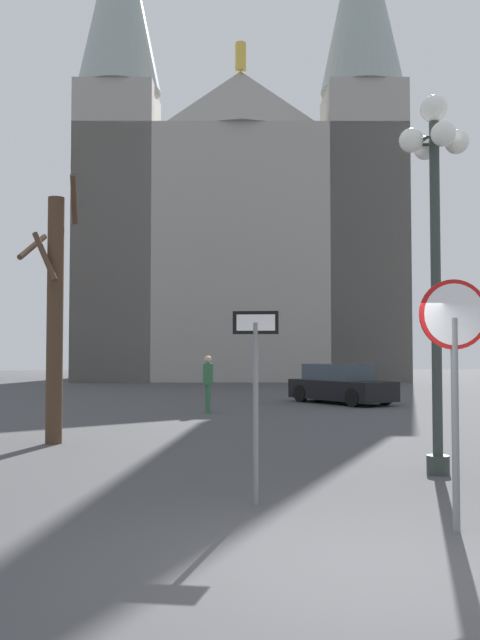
% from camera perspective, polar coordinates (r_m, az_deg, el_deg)
% --- Properties ---
extents(ground_plane, '(120.00, 120.00, 0.00)m').
position_cam_1_polar(ground_plane, '(6.62, 10.25, -19.93)').
color(ground_plane, '#424244').
extents(cathedral, '(21.79, 13.80, 32.53)m').
position_cam_1_polar(cathedral, '(46.67, 0.05, 8.18)').
color(cathedral, gray).
rests_on(cathedral, ground).
extents(stop_sign, '(0.78, 0.08, 2.76)m').
position_cam_1_polar(stop_sign, '(7.87, 17.50, -2.72)').
color(stop_sign, slate).
rests_on(stop_sign, ground).
extents(one_way_arrow_sign, '(0.59, 0.16, 2.48)m').
position_cam_1_polar(one_way_arrow_sign, '(8.80, 1.32, -5.16)').
color(one_way_arrow_sign, slate).
rests_on(one_way_arrow_sign, ground).
extents(street_lamp, '(1.16, 1.16, 6.13)m').
position_cam_1_polar(street_lamp, '(11.63, 15.99, 9.39)').
color(street_lamp, '#2D3833').
rests_on(street_lamp, ground).
extents(bare_tree, '(1.19, 1.22, 5.70)m').
position_cam_1_polar(bare_tree, '(15.02, -15.26, 0.57)').
color(bare_tree, '#473323').
rests_on(bare_tree, ground).
extents(parked_car_far_black, '(3.51, 4.44, 1.45)m').
position_cam_1_polar(parked_car_far_black, '(25.51, 8.40, -5.40)').
color(parked_car_far_black, black).
rests_on(parked_car_far_black, ground).
extents(pedestrian_walking, '(0.32, 0.32, 1.79)m').
position_cam_1_polar(pedestrian_walking, '(21.41, -2.70, -4.88)').
color(pedestrian_walking, '#33663F').
rests_on(pedestrian_walking, ground).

